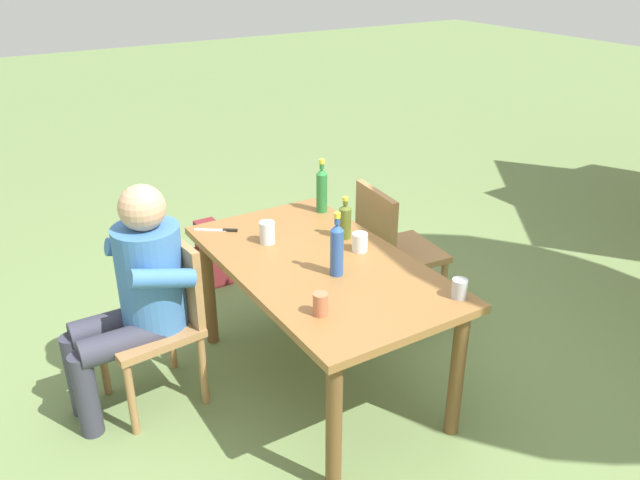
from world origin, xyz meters
name	(u,v)px	position (x,y,z in m)	size (l,w,h in m)	color
ground_plane	(320,381)	(0.00, 0.00, 0.00)	(24.00, 24.00, 0.00)	#6B844C
dining_table	(320,279)	(0.00, 0.00, 0.64)	(1.49, 0.85, 0.73)	olive
chair_near_left	(161,313)	(-0.34, -0.72, 0.49)	(0.48, 0.48, 0.87)	#A37547
chair_far_left	(391,246)	(-0.34, 0.72, 0.49)	(0.48, 0.48, 0.87)	#A37547
person_in_white_shirt	(136,290)	(-0.34, -0.83, 0.66)	(0.47, 0.61, 1.18)	#3D70B2
bottle_green	(322,189)	(-0.54, 0.35, 0.87)	(0.06, 0.06, 0.32)	#287A38
bottle_olive	(345,220)	(-0.17, 0.26, 0.83)	(0.06, 0.06, 0.23)	#566623
bottle_blue	(337,248)	(0.15, 0.00, 0.87)	(0.06, 0.06, 0.32)	#2D56A3
cup_steel	(459,288)	(0.62, 0.35, 0.78)	(0.07, 0.07, 0.09)	#B2B7BC
cup_white	(359,242)	(0.00, 0.24, 0.78)	(0.08, 0.08, 0.10)	white
cup_glass	(267,232)	(-0.33, -0.12, 0.79)	(0.08, 0.08, 0.12)	silver
cup_terracotta	(320,304)	(0.42, -0.25, 0.78)	(0.07, 0.07, 0.10)	#BC6B47
table_knife	(219,230)	(-0.60, -0.28, 0.74)	(0.16, 0.21, 0.01)	silver
backpack_by_near_side	(212,254)	(-1.40, -0.03, 0.19)	(0.32, 0.20, 0.39)	maroon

